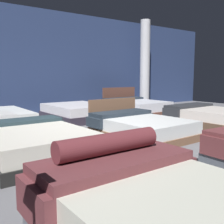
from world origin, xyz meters
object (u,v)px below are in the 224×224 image
Objects in this scene: bed_10 at (78,112)px; support_pillar at (145,64)px; bed_7 at (211,117)px; bed_11 at (136,106)px; bed_6 at (140,127)px; bed_5 at (33,142)px; bed_1 at (165,215)px.

bed_10 is 4.31m from support_pillar.
bed_7 is 1.02× the size of bed_11.
bed_7 is 2.97m from bed_11.
bed_6 is 2.34m from bed_7.
bed_11 is (2.33, 0.10, 0.01)m from bed_10.
support_pillar reaches higher than bed_11.
support_pillar is at bearing 37.13° from bed_11.
bed_5 reaches higher than bed_10.
support_pillar is (3.84, 4.06, 1.54)m from bed_6.
bed_7 is 0.59× the size of support_pillar.
bed_11 is 2.44m from support_pillar.
bed_11 is (0.02, 2.97, 0.00)m from bed_7.
bed_1 is at bearing -130.49° from bed_11.
bed_5 is 1.00× the size of bed_7.
bed_1 reaches higher than bed_10.
bed_7 is 3.68m from bed_10.
bed_7 is 4.68m from support_pillar.
bed_11 is at bearing 50.01° from bed_1.
bed_7 is (2.33, -0.10, 0.01)m from bed_6.
bed_5 is at bearing 177.22° from bed_7.
bed_6 reaches higher than bed_7.
support_pillar is (6.13, 4.09, 1.54)m from bed_5.
bed_6 is 2.77m from bed_10.
bed_1 is 0.57× the size of support_pillar.
bed_5 is 4.62m from bed_7.
bed_1 is 0.96× the size of bed_5.
bed_7 is at bearing -4.93° from bed_6.
bed_10 is 0.57× the size of support_pillar.
bed_1 is 9.41m from support_pillar.
bed_6 reaches higher than bed_1.
bed_11 reaches higher than bed_1.
bed_6 reaches higher than bed_10.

